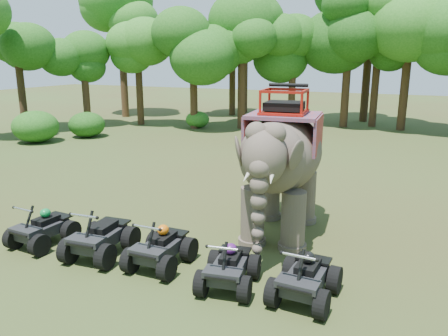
# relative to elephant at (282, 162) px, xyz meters

# --- Properties ---
(ground) EXTENTS (110.00, 110.00, 0.00)m
(ground) POSITION_rel_elephant_xyz_m (-1.58, -1.70, -2.13)
(ground) COLOR #47381E
(ground) RESTS_ON ground
(elephant) EXTENTS (2.71, 5.26, 4.26)m
(elephant) POSITION_rel_elephant_xyz_m (0.00, 0.00, 0.00)
(elephant) COLOR brown
(elephant) RESTS_ON ground
(atv_0) EXTENTS (1.30, 1.72, 1.23)m
(atv_0) POSITION_rel_elephant_xyz_m (-5.67, -3.51, -1.52)
(atv_0) COLOR black
(atv_0) RESTS_ON ground
(atv_1) EXTENTS (1.47, 1.92, 1.35)m
(atv_1) POSITION_rel_elephant_xyz_m (-3.76, -3.42, -1.46)
(atv_1) COLOR black
(atv_1) RESTS_ON ground
(atv_2) EXTENTS (1.26, 1.72, 1.26)m
(atv_2) POSITION_rel_elephant_xyz_m (-2.04, -3.28, -1.50)
(atv_2) COLOR black
(atv_2) RESTS_ON ground
(atv_3) EXTENTS (1.42, 1.79, 1.20)m
(atv_3) POSITION_rel_elephant_xyz_m (-0.11, -3.51, -1.53)
(atv_3) COLOR black
(atv_3) RESTS_ON ground
(atv_4) EXTENTS (1.32, 1.76, 1.26)m
(atv_4) POSITION_rel_elephant_xyz_m (1.57, -3.32, -1.50)
(atv_4) COLOR black
(atv_4) RESTS_ON ground
(tree_0) EXTENTS (6.27, 6.27, 8.96)m
(tree_0) POSITION_rel_elephant_xyz_m (-1.58, 21.06, 2.35)
(tree_0) COLOR #195114
(tree_0) RESTS_ON ground
(tree_1) EXTENTS (6.43, 6.43, 9.19)m
(tree_1) POSITION_rel_elephant_xyz_m (2.35, 21.30, 2.47)
(tree_1) COLOR #195114
(tree_1) RESTS_ON ground
(tree_28) EXTENTS (4.59, 4.59, 6.55)m
(tree_28) POSITION_rel_elephant_xyz_m (-21.52, 10.23, 1.15)
(tree_28) COLOR #195114
(tree_28) RESTS_ON ground
(tree_29) EXTENTS (4.63, 4.63, 6.61)m
(tree_29) POSITION_rel_elephant_xyz_m (-18.37, 12.98, 1.18)
(tree_29) COLOR #195114
(tree_29) RESTS_ON ground
(tree_30) EXTENTS (4.87, 4.87, 6.96)m
(tree_30) POSITION_rel_elephant_xyz_m (-15.88, 15.99, 1.35)
(tree_30) COLOR #195114
(tree_30) RESTS_ON ground
(tree_31) EXTENTS (5.33, 5.33, 7.62)m
(tree_31) POSITION_rel_elephant_xyz_m (-11.28, 15.97, 1.68)
(tree_31) COLOR #195114
(tree_31) RESTS_ON ground
(tree_32) EXTENTS (6.30, 6.30, 9.00)m
(tree_32) POSITION_rel_elephant_xyz_m (-8.22, 17.45, 2.37)
(tree_32) COLOR #195114
(tree_32) RESTS_ON ground
(tree_33) EXTENTS (4.95, 4.95, 7.08)m
(tree_33) POSITION_rel_elephant_xyz_m (-5.26, 20.01, 1.41)
(tree_33) COLOR #195114
(tree_33) RESTS_ON ground
(tree_34) EXTENTS (7.15, 7.15, 10.22)m
(tree_34) POSITION_rel_elephant_xyz_m (-19.66, 19.20, 2.98)
(tree_34) COLOR #195114
(tree_34) RESTS_ON ground
(tree_36) EXTENTS (7.26, 7.26, 10.37)m
(tree_36) POSITION_rel_elephant_xyz_m (-0.59, 24.60, 3.05)
(tree_36) COLOR #195114
(tree_36) RESTS_ON ground
(tree_38) EXTENTS (5.50, 5.50, 7.86)m
(tree_38) POSITION_rel_elephant_xyz_m (-11.41, 26.18, 1.80)
(tree_38) COLOR #195114
(tree_38) RESTS_ON ground
(tree_39) EXTENTS (5.43, 5.43, 7.75)m
(tree_39) POSITION_rel_elephant_xyz_m (0.33, 22.12, 1.75)
(tree_39) COLOR #195114
(tree_39) RESTS_ON ground
(tree_42) EXTENTS (5.71, 5.71, 8.15)m
(tree_42) POSITION_rel_elephant_xyz_m (-11.70, 23.94, 1.95)
(tree_42) COLOR #195114
(tree_42) RESTS_ON ground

